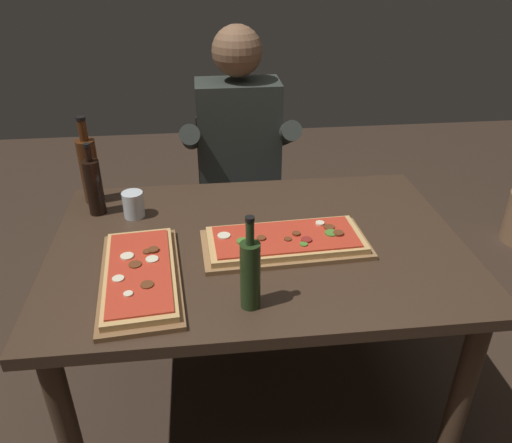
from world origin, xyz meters
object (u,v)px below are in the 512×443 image
(oil_bottle_amber, at_px, (94,186))
(vinegar_bottle_green, at_px, (250,273))
(pizza_rectangular_left, at_px, (140,275))
(diner_chair, at_px, (238,195))
(pizza_rectangular_front, at_px, (285,242))
(tumbler_near_camera, at_px, (133,205))
(seated_diner, at_px, (239,158))
(wine_bottle_dark, at_px, (89,169))
(dining_table, at_px, (258,264))

(oil_bottle_amber, bearing_deg, vinegar_bottle_green, -49.68)
(oil_bottle_amber, bearing_deg, pizza_rectangular_left, -66.60)
(pizza_rectangular_left, xyz_separation_m, diner_chair, (0.38, 1.04, -0.27))
(pizza_rectangular_front, relative_size, vinegar_bottle_green, 1.97)
(tumbler_near_camera, bearing_deg, seated_diner, 49.50)
(diner_chair, height_order, seated_diner, seated_diner)
(tumbler_near_camera, relative_size, diner_chair, 0.11)
(seated_diner, bearing_deg, tumbler_near_camera, -130.50)
(oil_bottle_amber, bearing_deg, seated_diner, 39.07)
(wine_bottle_dark, height_order, diner_chair, wine_bottle_dark)
(pizza_rectangular_left, xyz_separation_m, oil_bottle_amber, (-0.20, 0.45, 0.09))
(pizza_rectangular_left, relative_size, wine_bottle_dark, 1.56)
(oil_bottle_amber, height_order, diner_chair, oil_bottle_amber)
(pizza_rectangular_front, height_order, diner_chair, diner_chair)
(oil_bottle_amber, height_order, vinegar_bottle_green, vinegar_bottle_green)
(wine_bottle_dark, distance_m, oil_bottle_amber, 0.11)
(pizza_rectangular_left, relative_size, tumbler_near_camera, 5.46)
(dining_table, distance_m, pizza_rectangular_left, 0.44)
(pizza_rectangular_front, relative_size, oil_bottle_amber, 2.05)
(vinegar_bottle_green, bearing_deg, pizza_rectangular_left, 154.08)
(dining_table, distance_m, tumbler_near_camera, 0.51)
(tumbler_near_camera, bearing_deg, diner_chair, 55.36)
(wine_bottle_dark, xyz_separation_m, vinegar_bottle_green, (0.55, -0.71, -0.02))
(dining_table, height_order, oil_bottle_amber, oil_bottle_amber)
(pizza_rectangular_left, xyz_separation_m, tumbler_near_camera, (-0.06, 0.41, 0.03))
(seated_diner, bearing_deg, vinegar_bottle_green, -93.07)
(pizza_rectangular_left, bearing_deg, tumbler_near_camera, 97.82)
(wine_bottle_dark, bearing_deg, dining_table, -31.72)
(pizza_rectangular_left, bearing_deg, diner_chair, 70.00)
(vinegar_bottle_green, distance_m, tumbler_near_camera, 0.68)
(wine_bottle_dark, distance_m, diner_chair, 0.86)
(dining_table, relative_size, vinegar_bottle_green, 4.87)
(pizza_rectangular_left, height_order, tumbler_near_camera, tumbler_near_camera)
(pizza_rectangular_left, bearing_deg, pizza_rectangular_front, 16.31)
(pizza_rectangular_front, distance_m, pizza_rectangular_left, 0.49)
(pizza_rectangular_left, bearing_deg, wine_bottle_dark, 112.07)
(dining_table, bearing_deg, pizza_rectangular_left, -154.43)
(oil_bottle_amber, distance_m, vinegar_bottle_green, 0.80)
(oil_bottle_amber, bearing_deg, pizza_rectangular_front, -25.38)
(vinegar_bottle_green, bearing_deg, tumbler_near_camera, 123.66)
(vinegar_bottle_green, height_order, diner_chair, vinegar_bottle_green)
(wine_bottle_dark, bearing_deg, seated_diner, 30.98)
(diner_chair, xyz_separation_m, seated_diner, (0.00, -0.12, 0.26))
(vinegar_bottle_green, relative_size, tumbler_near_camera, 2.95)
(tumbler_near_camera, bearing_deg, oil_bottle_amber, 163.00)
(wine_bottle_dark, bearing_deg, tumbler_near_camera, -40.83)
(dining_table, relative_size, seated_diner, 1.05)
(pizza_rectangular_front, distance_m, tumbler_near_camera, 0.59)
(tumbler_near_camera, height_order, diner_chair, diner_chair)
(pizza_rectangular_front, relative_size, seated_diner, 0.43)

